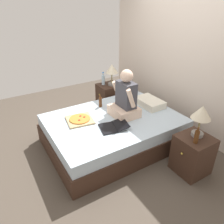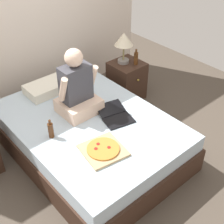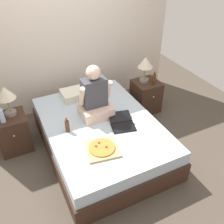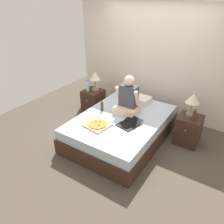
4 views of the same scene
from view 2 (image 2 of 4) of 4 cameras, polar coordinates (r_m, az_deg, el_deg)
ground_plane at (r=3.87m, az=-3.98°, el=-7.16°), size 5.95×5.95×0.00m
wall_back at (r=4.30m, az=-17.00°, el=15.81°), size 3.95×0.12×2.50m
bed at (r=3.70m, az=-4.14°, el=-4.41°), size 1.55×2.16×0.50m
nightstand_right at (r=4.65m, az=2.69°, el=5.77°), size 0.44×0.47×0.57m
lamp_on_right_nightstand at (r=4.38m, az=2.17°, el=12.80°), size 0.26×0.26×0.45m
beer_bottle at (r=4.45m, az=4.39°, el=9.81°), size 0.06×0.06×0.23m
pillow at (r=4.05m, az=-11.83°, el=4.34°), size 0.52×0.34×0.12m
person_seated at (r=3.52m, az=-6.41°, el=4.04°), size 0.47×0.40×0.78m
laptop at (r=3.54m, az=0.73°, el=-0.81°), size 0.40×0.48×0.07m
pizza_box at (r=3.13m, az=-1.63°, el=-6.92°), size 0.46×0.46×0.04m
beer_bottle_on_bed at (r=3.30m, az=-11.13°, el=-3.25°), size 0.06×0.06×0.22m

